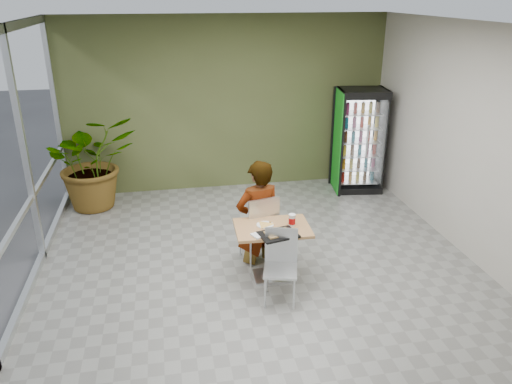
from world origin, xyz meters
The scene contains 12 objects.
ground centered at (0.00, 0.00, 0.00)m, with size 7.00×7.00×0.00m, color gray.
room_envelope centered at (0.00, 0.00, 1.60)m, with size 6.00×7.00×3.20m, color beige, non-canonical shape.
dining_table centered at (0.11, 0.04, 0.54)m, with size 0.98×0.71×0.75m.
chair_far centered at (0.05, 0.47, 0.59)m, with size 0.54×0.54×1.00m.
chair_near centered at (0.12, -0.42, 0.53)m, with size 0.49×0.50×0.90m.
seated_woman centered at (0.02, 0.52, 0.59)m, with size 0.66×0.43×1.79m, color black.
pizza_plate centered at (0.03, 0.10, 0.77)m, with size 0.31×0.27×0.03m.
soda_cup centered at (0.36, 0.02, 0.83)m, with size 0.09×0.09×0.16m.
napkin_stack centered at (-0.11, -0.18, 0.76)m, with size 0.16×0.16×0.02m, color white.
cafeteria_tray centered at (0.13, -0.22, 0.76)m, with size 0.46×0.33×0.03m, color black.
beverage_fridge centered at (2.40, 2.88, 0.96)m, with size 0.96×0.78×1.92m.
potted_plant centered at (-2.42, 2.95, 0.83)m, with size 1.49×1.28×1.65m, color #2B6C2D.
Camera 1 is at (-1.17, -5.58, 3.56)m, focal length 35.00 mm.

